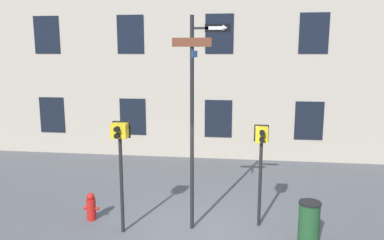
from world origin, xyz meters
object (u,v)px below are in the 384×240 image
(pedestrian_signal_left, at_px, (120,147))
(pedestrian_signal_right, at_px, (261,149))
(trash_bin, at_px, (309,223))
(fire_hydrant, at_px, (91,207))
(street_sign_pole, at_px, (195,108))

(pedestrian_signal_left, xyz_separation_m, pedestrian_signal_right, (3.18, 0.74, -0.15))
(pedestrian_signal_right, bearing_deg, trash_bin, -37.20)
(pedestrian_signal_right, height_order, fire_hydrant, pedestrian_signal_right)
(pedestrian_signal_right, bearing_deg, pedestrian_signal_left, -166.83)
(street_sign_pole, bearing_deg, trash_bin, -9.61)
(pedestrian_signal_right, distance_m, trash_bin, 1.92)
(pedestrian_signal_left, bearing_deg, fire_hydrant, 152.15)
(street_sign_pole, distance_m, pedestrian_signal_right, 1.87)
(trash_bin, bearing_deg, fire_hydrant, 173.86)
(pedestrian_signal_left, distance_m, pedestrian_signal_right, 3.27)
(pedestrian_signal_left, bearing_deg, pedestrian_signal_right, 13.17)
(street_sign_pole, xyz_separation_m, pedestrian_signal_left, (-1.65, -0.40, -0.86))
(pedestrian_signal_right, height_order, trash_bin, pedestrian_signal_right)
(trash_bin, bearing_deg, pedestrian_signal_left, 179.47)
(pedestrian_signal_left, height_order, pedestrian_signal_right, pedestrian_signal_left)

